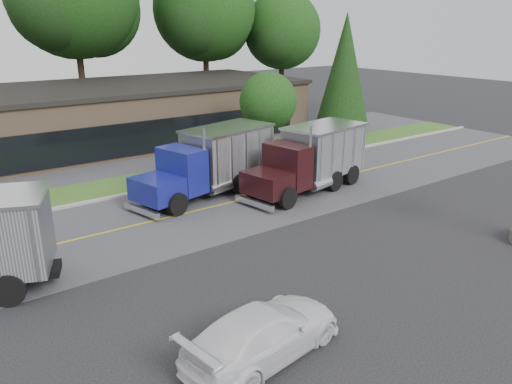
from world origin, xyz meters
The scene contains 14 objects.
ground centered at (0.00, 0.00, 0.00)m, with size 140.00×140.00×0.00m, color #36363C.
road centered at (0.00, 9.00, 0.00)m, with size 60.00×8.00×0.02m, color #5D5D62.
center_line centered at (0.00, 9.00, 0.00)m, with size 60.00×0.12×0.01m, color gold.
curb centered at (0.00, 13.20, 0.00)m, with size 60.00×0.30×0.12m, color #9E9E99.
grass_verge centered at (0.00, 15.00, 0.00)m, with size 60.00×3.40×0.03m, color #2F5E20.
far_parking centered at (0.00, 20.00, 0.00)m, with size 60.00×7.00×0.02m, color #5D5D62.
strip_mall centered at (2.00, 26.00, 2.00)m, with size 32.00×12.00×4.00m, color #8B7055.
tree_far_d centered at (16.16, 33.12, 9.46)m, with size 10.39×9.78×14.82m.
tree_far_e centered at (24.13, 31.10, 7.61)m, with size 8.37×7.87×11.93m.
evergreen_right centered at (20.00, 18.00, 5.24)m, with size 4.20×4.20×9.54m.
tree_verge centered at (10.06, 15.05, 3.63)m, with size 4.01×3.77×5.72m.
dump_truck_blue centered at (3.26, 10.95, 1.81)m, with size 8.64×4.37×3.36m.
dump_truck_maroon centered at (7.87, 8.33, 1.80)m, with size 8.04×3.86×3.36m.
rally_car centered at (-2.93, -1.78, 0.72)m, with size 2.01×4.94×1.43m, color white.
Camera 1 is at (-9.88, -10.96, 8.59)m, focal length 35.00 mm.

